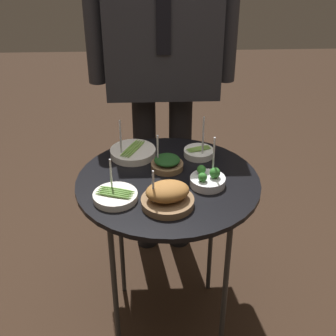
% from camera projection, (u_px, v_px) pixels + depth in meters
% --- Properties ---
extents(ground_plane, '(8.00, 8.00, 0.00)m').
position_uv_depth(ground_plane, '(168.00, 321.00, 2.04)').
color(ground_plane, black).
extents(serving_cart, '(0.66, 0.66, 0.73)m').
position_uv_depth(serving_cart, '(168.00, 193.00, 1.70)').
color(serving_cart, black).
rests_on(serving_cart, ground_plane).
extents(bowl_spinach_front_right, '(0.12, 0.12, 0.14)m').
position_uv_depth(bowl_spinach_front_right, '(167.00, 163.00, 1.73)').
color(bowl_spinach_front_right, brown).
rests_on(bowl_spinach_front_right, serving_cart).
extents(bowl_roast_back_left, '(0.18, 0.18, 0.14)m').
position_uv_depth(bowl_roast_back_left, '(168.00, 196.00, 1.52)').
color(bowl_roast_back_left, brown).
rests_on(bowl_roast_back_left, serving_cart).
extents(bowl_asparagus_back_right, '(0.18, 0.18, 0.16)m').
position_uv_depth(bowl_asparagus_back_right, '(133.00, 152.00, 1.81)').
color(bowl_asparagus_back_right, silver).
rests_on(bowl_asparagus_back_right, serving_cart).
extents(bowl_broccoli_front_left, '(0.12, 0.12, 0.17)m').
position_uv_depth(bowl_broccoli_front_left, '(208.00, 179.00, 1.63)').
color(bowl_broccoli_front_left, silver).
rests_on(bowl_broccoli_front_left, serving_cart).
extents(bowl_asparagus_mid_left, '(0.15, 0.15, 0.13)m').
position_uv_depth(bowl_asparagus_mid_left, '(115.00, 196.00, 1.56)').
color(bowl_asparagus_mid_left, silver).
rests_on(bowl_asparagus_mid_left, serving_cart).
extents(bowl_asparagus_center, '(0.12, 0.12, 0.18)m').
position_uv_depth(bowl_asparagus_center, '(199.00, 152.00, 1.81)').
color(bowl_asparagus_center, white).
rests_on(bowl_asparagus_center, serving_cart).
extents(waiter_figure, '(0.64, 0.24, 1.72)m').
position_uv_depth(waiter_figure, '(162.00, 38.00, 1.95)').
color(waiter_figure, black).
rests_on(waiter_figure, ground_plane).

